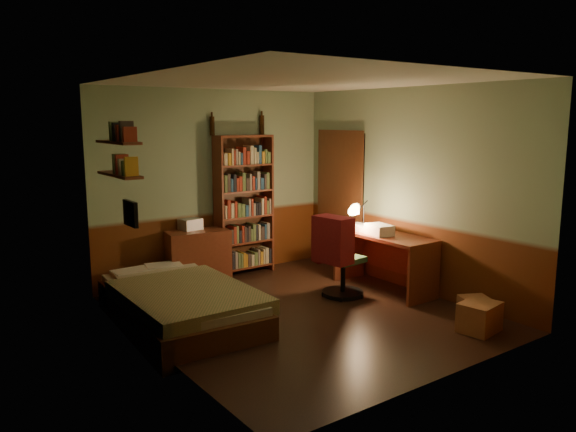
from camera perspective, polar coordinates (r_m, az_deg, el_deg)
floor at (r=6.52m, az=1.30°, el=-9.97°), size 3.50×4.00×0.02m
ceiling at (r=6.14m, az=1.40°, el=13.68°), size 3.50×4.00×0.02m
wall_back at (r=7.88m, az=-7.50°, el=3.21°), size 3.50×0.02×2.60m
wall_left at (r=5.34m, az=-13.91°, el=-0.14°), size 0.02×4.00×2.60m
wall_right at (r=7.38m, az=12.33°, el=2.62°), size 0.02×4.00×2.60m
wall_front at (r=4.77m, az=16.06°, el=-1.39°), size 3.50×0.02×2.60m
doorway at (r=8.31m, az=5.41°, el=1.50°), size 0.06×0.90×2.00m
door_trim at (r=8.29m, az=5.23°, el=1.48°), size 0.02×0.98×2.08m
bed at (r=6.38m, az=-11.03°, el=-7.36°), size 1.34×2.31×0.66m
dresser at (r=7.65m, az=-9.11°, el=-4.16°), size 0.87×0.53×0.73m
mini_stereo at (r=7.65m, az=-9.89°, el=-0.82°), size 0.31×0.26×0.15m
bookshelf at (r=7.97m, az=-4.48°, el=1.08°), size 0.85×0.27×1.98m
bottle_left at (r=7.76m, az=-7.72°, el=9.05°), size 0.09×0.09×0.25m
bottle_right at (r=8.17m, az=-2.68°, el=9.23°), size 0.08×0.08×0.27m
desk at (r=7.40m, az=9.72°, el=-4.62°), size 0.58×1.38×0.74m
paper_stack at (r=7.26m, az=9.25°, el=-1.38°), size 0.29×0.37×0.13m
desk_lamp at (r=7.39m, az=7.71°, el=0.63°), size 0.23×0.23×0.58m
office_chair at (r=7.04m, az=5.65°, el=-3.98°), size 0.58×0.52×1.04m
red_jacket at (r=6.58m, az=5.36°, el=2.18°), size 0.37×0.53×0.57m
wall_shelf_lower at (r=6.36m, az=-16.74°, el=4.03°), size 0.20×0.90×0.03m
wall_shelf_upper at (r=6.34m, az=-16.89°, el=7.18°), size 0.20×0.90×0.03m
framed_picture at (r=5.91m, az=-15.71°, el=0.24°), size 0.04×0.32×0.26m
cardboard_box_a at (r=6.28m, az=18.88°, el=-9.68°), size 0.46×0.39×0.31m
cardboard_box_b at (r=6.76m, az=18.40°, el=-8.69°), size 0.39×0.36×0.22m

